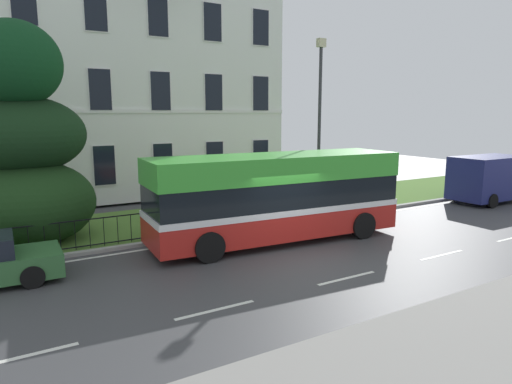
% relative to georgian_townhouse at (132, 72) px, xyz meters
% --- Properties ---
extents(ground_plane, '(60.00, 56.00, 0.18)m').
position_rel_georgian_townhouse_xyz_m(ground_plane, '(0.58, -14.80, -6.76)').
color(ground_plane, '#3F3F42').
extents(georgian_townhouse, '(14.62, 9.40, 13.19)m').
position_rel_georgian_townhouse_xyz_m(georgian_townhouse, '(0.00, 0.00, 0.00)').
color(georgian_townhouse, white).
rests_on(georgian_townhouse, ground_plane).
extents(iron_verge_railing, '(17.12, 0.04, 0.97)m').
position_rel_georgian_townhouse_xyz_m(iron_verge_railing, '(-0.00, -11.44, -6.12)').
color(iron_verge_railing, black).
rests_on(iron_verge_railing, ground_plane).
extents(evergreen_tree, '(4.13, 4.46, 7.46)m').
position_rel_georgian_townhouse_xyz_m(evergreen_tree, '(-6.43, -9.35, -3.48)').
color(evergreen_tree, '#423328').
rests_on(evergreen_tree, ground_plane).
extents(single_decker_bus, '(9.14, 3.04, 3.05)m').
position_rel_georgian_townhouse_xyz_m(single_decker_bus, '(0.95, -13.53, -5.14)').
color(single_decker_bus, red).
rests_on(single_decker_bus, ground_plane).
extents(white_panel_van, '(4.96, 2.23, 2.33)m').
position_rel_georgian_townhouse_xyz_m(white_panel_van, '(14.24, -13.11, -5.55)').
color(white_panel_van, navy).
rests_on(white_panel_van, ground_plane).
extents(street_lamp_post, '(0.36, 0.24, 7.47)m').
position_rel_georgian_townhouse_xyz_m(street_lamp_post, '(5.05, -10.70, -2.39)').
color(street_lamp_post, '#333338').
rests_on(street_lamp_post, ground_plane).
extents(litter_bin, '(0.50, 0.50, 1.15)m').
position_rel_georgian_townhouse_xyz_m(litter_bin, '(-2.45, -10.56, -6.05)').
color(litter_bin, '#23472D').
rests_on(litter_bin, ground_plane).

